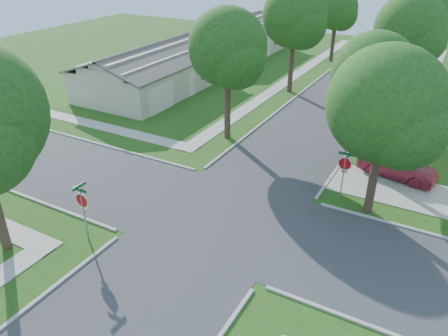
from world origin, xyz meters
name	(u,v)px	position (x,y,z in m)	size (l,w,h in m)	color
ground	(223,217)	(0.00, 0.00, 0.00)	(100.00, 100.00, 0.00)	#274B14
road_ns	(223,217)	(0.00, 0.00, 0.00)	(7.00, 100.00, 0.02)	#333335
sidewalk_ne	(421,94)	(6.10, 26.00, 0.02)	(1.20, 40.00, 0.04)	#9E9B91
sidewalk_nw	(294,76)	(-6.10, 26.00, 0.02)	(1.20, 40.00, 0.04)	#9E9B91
driveway	(408,193)	(7.90, 7.10, 0.03)	(8.80, 3.60, 0.05)	#9E9B91
stop_sign_sw	(82,203)	(-4.70, -4.70, 2.03)	(1.05, 0.80, 2.98)	gray
stop_sign_ne	(345,166)	(4.70, 4.70, 2.03)	(1.05, 0.80, 2.98)	gray
tree_e_near	(375,78)	(4.75, 9.01, 5.64)	(4.97, 4.80, 8.28)	#38281C
tree_e_mid	(410,32)	(4.76, 21.01, 6.25)	(5.59, 5.40, 9.21)	#38281C
tree_e_far	(430,13)	(4.75, 34.01, 5.98)	(5.17, 5.00, 8.72)	#38281C
tree_w_near	(228,51)	(-4.64, 9.01, 6.12)	(5.38, 5.20, 8.97)	#38281C
tree_w_mid	(295,19)	(-4.64, 21.01, 6.49)	(5.80, 5.60, 9.56)	#38281C
tree_w_far	(337,11)	(-4.65, 34.01, 5.51)	(4.76, 4.60, 8.04)	#38281C
tree_ne_corner	(387,110)	(6.36, 4.21, 5.59)	(5.80, 5.60, 8.66)	#38281C
house_nw_near	(151,75)	(-15.99, 15.00, 1.52)	(8.42, 13.60, 4.23)	#B8AF91
house_nw_far	(237,41)	(-15.99, 32.00, 1.52)	(8.42, 13.60, 4.23)	#B8AF91
car_driveway	(399,167)	(6.98, 8.70, 0.71)	(1.50, 4.30, 1.42)	maroon
car_curb_east	(394,76)	(3.20, 28.42, 0.69)	(1.63, 4.06, 1.38)	black
car_curb_west	(377,46)	(-1.20, 41.72, 0.60)	(1.69, 4.16, 1.21)	black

